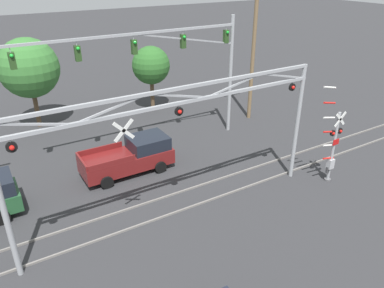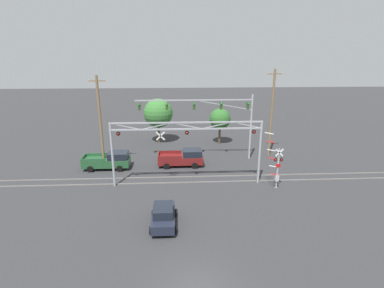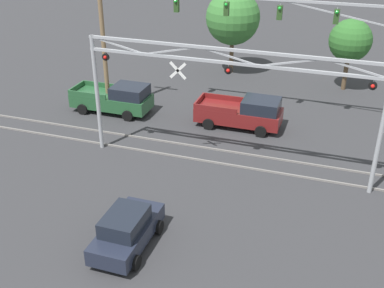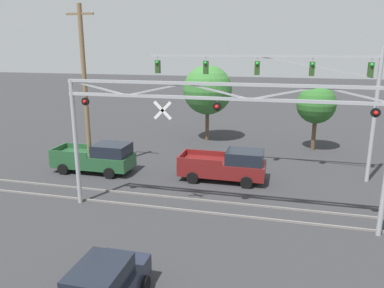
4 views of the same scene
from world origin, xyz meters
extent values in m
cube|color=gray|center=(0.00, 14.30, 0.05)|extent=(80.00, 0.08, 0.10)
cube|color=gray|center=(0.00, 15.73, 0.05)|extent=(80.00, 0.08, 0.10)
cylinder|color=#9EA0A5|center=(-7.19, 14.02, 3.20)|extent=(0.22, 0.22, 6.41)
cylinder|color=#9EA0A5|center=(7.19, 14.02, 3.20)|extent=(0.22, 0.22, 6.41)
cube|color=#9EA0A5|center=(0.00, 14.02, 5.70)|extent=(14.60, 0.14, 0.14)
cube|color=#9EA0A5|center=(0.00, 14.02, 6.34)|extent=(14.60, 0.14, 0.14)
cube|color=#9EA0A5|center=(-5.75, 14.02, 6.02)|extent=(2.89, 0.08, 0.71)
cube|color=#9EA0A5|center=(-2.88, 14.02, 6.02)|extent=(2.89, 0.08, 0.71)
cube|color=#9EA0A5|center=(0.00, 14.02, 6.02)|extent=(2.89, 0.08, 0.71)
cube|color=#9EA0A5|center=(2.88, 14.02, 6.02)|extent=(2.89, 0.08, 0.71)
cube|color=#9EA0A5|center=(5.75, 14.02, 6.02)|extent=(2.89, 0.08, 0.71)
cylinder|color=black|center=(-6.48, 14.02, 5.34)|extent=(0.38, 0.10, 0.38)
sphere|color=red|center=(-6.48, 13.95, 5.34)|extent=(0.18, 0.18, 0.18)
cylinder|color=#9EA0A5|center=(-6.48, 14.02, 5.58)|extent=(0.04, 0.04, 0.10)
cylinder|color=black|center=(0.00, 14.02, 5.34)|extent=(0.38, 0.10, 0.38)
sphere|color=red|center=(0.00, 13.95, 5.34)|extent=(0.18, 0.18, 0.18)
cylinder|color=#9EA0A5|center=(0.00, 14.02, 5.58)|extent=(0.04, 0.04, 0.10)
cylinder|color=black|center=(6.48, 14.02, 5.34)|extent=(0.38, 0.10, 0.38)
sphere|color=red|center=(6.48, 13.95, 5.34)|extent=(0.18, 0.18, 0.18)
cylinder|color=#9EA0A5|center=(6.48, 14.02, 5.58)|extent=(0.04, 0.04, 0.10)
cube|color=white|center=(-2.52, 13.92, 5.08)|extent=(0.88, 0.03, 0.88)
cube|color=white|center=(-2.52, 13.92, 5.08)|extent=(0.88, 0.03, 0.88)
cylinder|color=black|center=(-2.52, 13.89, 5.08)|extent=(0.04, 0.04, 0.02)
cylinder|color=#9EA0A5|center=(8.61, 12.59, 2.02)|extent=(0.16, 0.16, 4.05)
cylinder|color=#59595B|center=(8.61, 12.59, 0.05)|extent=(0.35, 0.35, 0.10)
cube|color=white|center=(8.61, 12.48, 3.70)|extent=(0.78, 0.03, 0.78)
cube|color=white|center=(8.61, 12.48, 3.70)|extent=(0.78, 0.03, 0.78)
cylinder|color=black|center=(8.61, 12.45, 3.70)|extent=(0.04, 0.04, 0.02)
cylinder|color=black|center=(8.33, 12.59, 2.95)|extent=(0.32, 0.09, 0.32)
sphere|color=red|center=(8.33, 12.53, 2.95)|extent=(0.16, 0.16, 0.16)
cylinder|color=black|center=(8.89, 12.59, 2.95)|extent=(0.32, 0.09, 0.32)
sphere|color=red|center=(8.89, 12.53, 2.95)|extent=(0.16, 0.16, 0.16)
cube|color=#9EA0A5|center=(8.61, 12.59, 2.95)|extent=(0.64, 0.06, 0.06)
cube|color=red|center=(8.61, 12.49, 2.40)|extent=(0.44, 0.02, 0.32)
cube|color=#B2B2B7|center=(8.61, 12.59, 1.05)|extent=(0.36, 0.28, 0.56)
cylinder|color=red|center=(8.35, 12.59, 1.46)|extent=(0.84, 0.09, 0.26)
cylinder|color=white|center=(8.18, 12.59, 2.28)|extent=(0.84, 0.09, 0.26)
cylinder|color=red|center=(8.02, 12.59, 3.09)|extent=(0.84, 0.09, 0.26)
cylinder|color=white|center=(7.85, 12.59, 3.91)|extent=(0.84, 0.09, 0.26)
cylinder|color=red|center=(7.68, 12.59, 4.73)|extent=(0.84, 0.09, 0.26)
cylinder|color=white|center=(7.51, 12.59, 5.55)|extent=(0.84, 0.09, 0.26)
cube|color=#3F3F42|center=(8.50, 12.59, 0.71)|extent=(0.24, 0.12, 0.36)
cylinder|color=#9EA0A5|center=(7.99, 21.13, 3.98)|extent=(0.24, 0.24, 7.96)
cube|color=#9EA0A5|center=(1.13, 21.13, 7.36)|extent=(13.72, 0.14, 0.14)
cube|color=#9EA0A5|center=(4.56, 21.13, 6.76)|extent=(6.87, 0.08, 1.28)
cylinder|color=#9EA0A5|center=(-5.23, 21.13, 7.21)|extent=(0.04, 0.04, 0.30)
cube|color=#28471E|center=(-5.23, 21.13, 6.65)|extent=(0.30, 0.26, 0.82)
sphere|color=green|center=(-5.23, 20.96, 6.93)|extent=(0.18, 0.18, 0.18)
cylinder|color=#9EA0A5|center=(-2.05, 21.13, 7.21)|extent=(0.04, 0.04, 0.30)
cube|color=#28471E|center=(-2.05, 21.13, 6.65)|extent=(0.30, 0.26, 0.82)
sphere|color=green|center=(-2.05, 20.96, 6.93)|extent=(0.18, 0.18, 0.18)
cylinder|color=#9EA0A5|center=(1.13, 21.13, 7.21)|extent=(0.04, 0.04, 0.30)
cube|color=#28471E|center=(1.13, 21.13, 6.65)|extent=(0.30, 0.26, 0.82)
sphere|color=green|center=(1.13, 20.96, 6.93)|extent=(0.18, 0.18, 0.18)
cylinder|color=#9EA0A5|center=(4.31, 21.13, 7.21)|extent=(0.04, 0.04, 0.30)
cube|color=#28471E|center=(4.31, 21.13, 6.65)|extent=(0.30, 0.26, 0.82)
sphere|color=green|center=(4.31, 20.96, 6.93)|extent=(0.18, 0.18, 0.18)
cylinder|color=#9EA0A5|center=(7.49, 21.13, 7.21)|extent=(0.04, 0.04, 0.30)
cube|color=#28471E|center=(7.49, 21.13, 6.65)|extent=(0.30, 0.26, 0.82)
sphere|color=green|center=(7.49, 20.96, 6.93)|extent=(0.18, 0.18, 0.18)
cube|color=maroon|center=(-0.57, 19.20, 0.78)|extent=(5.17, 2.01, 0.85)
cube|color=black|center=(0.78, 19.20, 1.57)|extent=(2.16, 1.85, 0.74)
cube|color=maroon|center=(-1.75, 18.23, 1.37)|extent=(2.61, 0.08, 0.33)
cube|color=maroon|center=(-1.75, 20.16, 1.37)|extent=(2.61, 0.08, 0.33)
cube|color=maroon|center=(-3.11, 19.20, 1.37)|extent=(0.10, 1.93, 0.33)
cylinder|color=black|center=(1.03, 18.18, 0.35)|extent=(0.70, 0.24, 0.70)
cylinder|color=black|center=(1.03, 20.22, 0.35)|extent=(0.70, 0.24, 0.70)
cylinder|color=black|center=(-2.18, 18.18, 0.35)|extent=(0.70, 0.24, 0.70)
cylinder|color=black|center=(-2.18, 20.22, 0.35)|extent=(0.70, 0.24, 0.70)
cube|color=#23512D|center=(-8.97, 18.75, 0.78)|extent=(5.18, 2.01, 0.85)
cube|color=black|center=(-7.61, 18.75, 1.57)|extent=(2.16, 1.85, 0.74)
cube|color=#23512D|center=(-10.15, 17.79, 1.37)|extent=(2.62, 0.08, 0.33)
cube|color=#23512D|center=(-10.15, 19.72, 1.37)|extent=(2.62, 0.08, 0.33)
cube|color=#23512D|center=(-11.50, 18.75, 1.37)|extent=(0.10, 1.93, 0.33)
cylinder|color=black|center=(-7.36, 17.73, 0.35)|extent=(0.70, 0.24, 0.70)
cylinder|color=black|center=(-7.36, 19.77, 0.35)|extent=(0.70, 0.24, 0.70)
cylinder|color=black|center=(-10.57, 17.73, 0.35)|extent=(0.70, 0.24, 0.70)
cylinder|color=black|center=(-10.57, 19.77, 0.35)|extent=(0.70, 0.24, 0.70)
cube|color=#1E2333|center=(-2.08, 6.69, 0.65)|extent=(1.71, 3.85, 0.70)
cube|color=black|center=(-2.08, 6.53, 1.33)|extent=(1.45, 2.00, 0.66)
cylinder|color=black|center=(-2.95, 7.84, 0.30)|extent=(0.24, 0.59, 0.59)
cylinder|color=black|center=(-1.22, 7.84, 0.30)|extent=(0.24, 0.59, 0.59)
cylinder|color=black|center=(-2.95, 5.53, 0.30)|extent=(0.24, 0.59, 0.59)
cylinder|color=black|center=(-1.22, 5.53, 0.30)|extent=(0.24, 0.59, 0.59)
cylinder|color=brown|center=(-9.28, 18.91, 5.21)|extent=(0.28, 0.28, 10.41)
cube|color=brown|center=(-9.28, 18.91, 9.81)|extent=(1.80, 0.12, 0.12)
cylinder|color=silver|center=(-10.10, 18.91, 9.91)|extent=(0.08, 0.08, 0.12)
cylinder|color=silver|center=(-8.46, 18.91, 9.91)|extent=(0.08, 0.08, 0.12)
cylinder|color=brown|center=(10.78, 22.22, 5.42)|extent=(0.28, 0.28, 10.84)
cube|color=brown|center=(10.78, 22.22, 10.24)|extent=(1.80, 0.12, 0.12)
cylinder|color=silver|center=(9.96, 22.22, 10.34)|extent=(0.08, 0.08, 0.12)
cylinder|color=silver|center=(11.60, 22.22, 10.34)|extent=(0.08, 0.08, 0.12)
cylinder|color=brown|center=(-3.56, 28.92, 1.45)|extent=(0.32, 0.32, 2.90)
sphere|color=#387533|center=(-3.56, 28.92, 4.35)|extent=(4.16, 4.16, 4.16)
cylinder|color=brown|center=(5.23, 27.85, 1.29)|extent=(0.32, 0.32, 2.59)
sphere|color=#2D6628|center=(5.23, 27.85, 3.63)|extent=(2.99, 2.99, 2.99)
camera|label=1|loc=(-7.11, 1.21, 10.96)|focal=35.00mm
camera|label=2|loc=(-1.01, -13.54, 12.66)|focal=28.00mm
camera|label=3|loc=(5.34, -7.15, 12.75)|focal=45.00mm
camera|label=4|loc=(2.96, -2.21, 7.93)|focal=35.00mm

